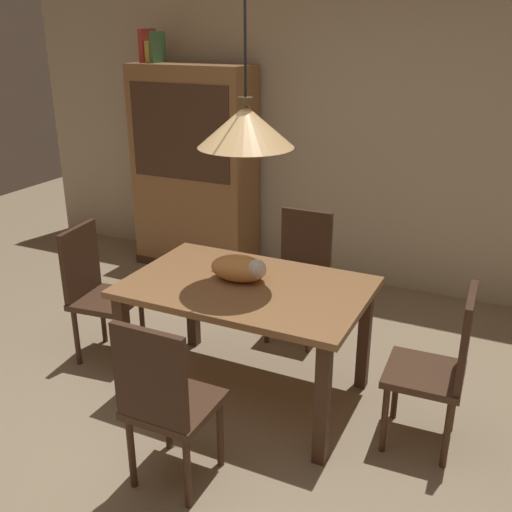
% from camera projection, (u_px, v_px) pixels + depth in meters
% --- Properties ---
extents(ground, '(10.00, 10.00, 0.00)m').
position_uv_depth(ground, '(191.00, 446.00, 3.25)').
color(ground, '#998466').
extents(back_wall, '(6.40, 0.10, 2.90)m').
position_uv_depth(back_wall, '(349.00, 116.00, 4.95)').
color(back_wall, beige).
rests_on(back_wall, ground).
extents(dining_table, '(1.40, 0.90, 0.75)m').
position_uv_depth(dining_table, '(247.00, 300.00, 3.48)').
color(dining_table, olive).
rests_on(dining_table, ground).
extents(chair_far_back, '(0.40, 0.40, 0.93)m').
position_uv_depth(chair_far_back, '(301.00, 270.00, 4.27)').
color(chair_far_back, '#472D1E').
rests_on(chair_far_back, ground).
extents(chair_left_side, '(0.44, 0.44, 0.93)m').
position_uv_depth(chair_left_side, '(96.00, 288.00, 3.97)').
color(chair_left_side, '#472D1E').
rests_on(chair_left_side, ground).
extents(chair_near_front, '(0.40, 0.40, 0.93)m').
position_uv_depth(chair_near_front, '(165.00, 399.00, 2.79)').
color(chair_near_front, '#472D1E').
rests_on(chair_near_front, ground).
extents(chair_right_side, '(0.42, 0.42, 0.93)m').
position_uv_depth(chair_right_side, '(441.00, 364.00, 3.08)').
color(chair_right_side, '#472D1E').
rests_on(chair_right_side, ground).
extents(cat_sleeping, '(0.39, 0.25, 0.16)m').
position_uv_depth(cat_sleeping, '(240.00, 268.00, 3.47)').
color(cat_sleeping, '#E59951').
rests_on(cat_sleeping, dining_table).
extents(pendant_lamp, '(0.52, 0.52, 1.30)m').
position_uv_depth(pendant_lamp, '(246.00, 126.00, 3.11)').
color(pendant_lamp, '#E5B775').
extents(hutch_bookcase, '(1.12, 0.45, 1.85)m').
position_uv_depth(hutch_bookcase, '(195.00, 174.00, 5.41)').
color(hutch_bookcase, olive).
rests_on(hutch_bookcase, ground).
extents(book_red_tall, '(0.04, 0.22, 0.28)m').
position_uv_depth(book_red_tall, '(148.00, 46.00, 5.18)').
color(book_red_tall, '#B73833').
rests_on(book_red_tall, hutch_bookcase).
extents(book_yellow_short, '(0.04, 0.20, 0.18)m').
position_uv_depth(book_yellow_short, '(153.00, 52.00, 5.18)').
color(book_yellow_short, gold).
rests_on(book_yellow_short, hutch_bookcase).
extents(book_green_slim, '(0.03, 0.20, 0.26)m').
position_uv_depth(book_green_slim, '(158.00, 47.00, 5.14)').
color(book_green_slim, '#427A4C').
rests_on(book_green_slim, hutch_bookcase).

